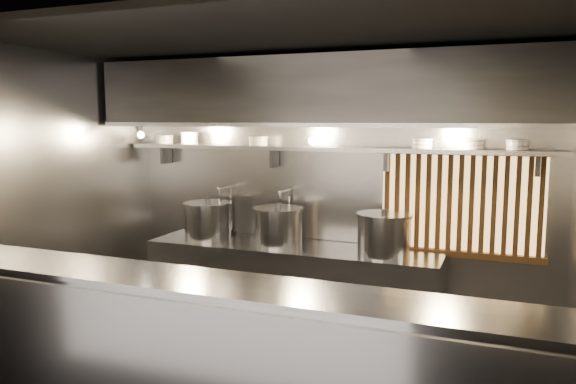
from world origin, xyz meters
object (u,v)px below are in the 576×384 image
Objects in this scene: stock_pot_left at (208,220)px; stock_pot_right at (384,234)px; heat_lamp at (140,129)px; pendant_bulb at (313,141)px; stock_pot_mid at (278,226)px.

stock_pot_right is (1.92, -0.05, 0.00)m from stock_pot_left.
stock_pot_right is (2.55, 0.23, -0.97)m from heat_lamp.
heat_lamp is at bearing -155.90° from stock_pot_left.
pendant_bulb is (1.80, 0.35, -0.11)m from heat_lamp.
stock_pot_left is 0.96× the size of stock_pot_right.
heat_lamp is 1.77m from stock_pot_mid.
stock_pot_left is 1.13× the size of stock_pot_mid.
heat_lamp is at bearing -169.00° from pendant_bulb.
stock_pot_right reaches higher than stock_pot_left.
heat_lamp reaches higher than stock_pot_mid.
heat_lamp reaches higher than stock_pot_right.
heat_lamp is 1.87× the size of pendant_bulb.
pendant_bulb is 1.15m from stock_pot_right.
pendant_bulb is at bearing 170.97° from stock_pot_right.
stock_pot_left reaches higher than stock_pot_mid.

